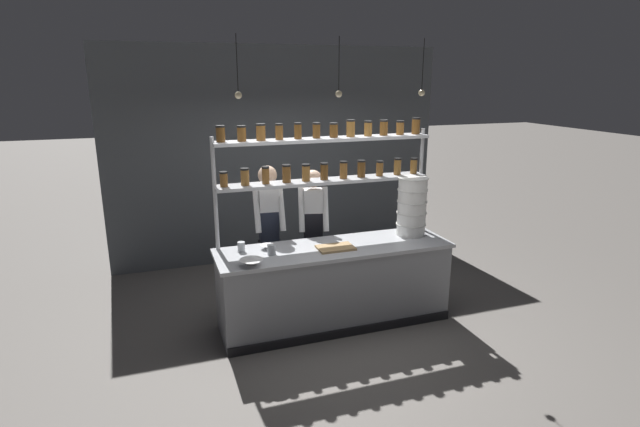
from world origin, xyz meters
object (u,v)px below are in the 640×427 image
(chef_left, at_px, (269,226))
(chef_center, at_px, (313,227))
(cutting_board, at_px, (336,248))
(prep_bowl_near_left, at_px, (251,263))
(prep_bowl_center_front, at_px, (268,247))
(serving_cup_front, at_px, (272,250))
(spice_shelf_unit, at_px, (325,163))
(serving_cup_by_board, at_px, (241,247))
(container_stack, at_px, (412,206))

(chef_left, xyz_separation_m, chef_center, (0.54, -0.04, -0.05))
(cutting_board, height_order, prep_bowl_near_left, prep_bowl_near_left)
(prep_bowl_near_left, xyz_separation_m, prep_bowl_center_front, (0.27, 0.44, -0.01))
(chef_left, xyz_separation_m, serving_cup_front, (-0.14, -0.72, -0.04))
(spice_shelf_unit, bearing_deg, prep_bowl_center_front, -167.34)
(chef_center, distance_m, prep_bowl_near_left, 1.33)
(serving_cup_front, bearing_deg, cutting_board, -4.32)
(serving_cup_front, relative_size, serving_cup_by_board, 1.02)
(prep_bowl_near_left, height_order, serving_cup_front, serving_cup_front)
(chef_left, distance_m, container_stack, 1.71)
(chef_center, height_order, container_stack, chef_center)
(spice_shelf_unit, xyz_separation_m, cutting_board, (-0.02, -0.40, -0.87))
(chef_left, distance_m, prep_bowl_center_front, 0.55)
(prep_bowl_center_front, bearing_deg, container_stack, -2.03)
(spice_shelf_unit, distance_m, cutting_board, 0.96)
(chef_center, xyz_separation_m, container_stack, (1.04, -0.55, 0.31))
(chef_left, height_order, prep_bowl_center_front, chef_left)
(container_stack, bearing_deg, serving_cup_front, -175.80)
(chef_left, xyz_separation_m, cutting_board, (0.56, -0.77, -0.08))
(container_stack, bearing_deg, spice_shelf_unit, 167.50)
(prep_bowl_near_left, height_order, serving_cup_by_board, serving_cup_by_board)
(container_stack, bearing_deg, serving_cup_by_board, 177.96)
(chef_center, relative_size, serving_cup_by_board, 15.61)
(serving_cup_by_board, bearing_deg, container_stack, -2.04)
(container_stack, relative_size, serving_cup_front, 6.38)
(prep_bowl_near_left, distance_m, serving_cup_by_board, 0.45)
(spice_shelf_unit, height_order, prep_bowl_center_front, spice_shelf_unit)
(container_stack, xyz_separation_m, serving_cup_front, (-1.73, -0.13, -0.29))
(chef_left, xyz_separation_m, container_stack, (1.58, -0.59, 0.25))
(spice_shelf_unit, distance_m, chef_left, 1.05)
(prep_bowl_near_left, bearing_deg, prep_bowl_center_front, 58.34)
(prep_bowl_center_front, height_order, serving_cup_by_board, serving_cup_by_board)
(chef_left, height_order, serving_cup_by_board, chef_left)
(spice_shelf_unit, xyz_separation_m, serving_cup_front, (-0.72, -0.35, -0.83))
(chef_center, distance_m, serving_cup_by_board, 1.08)
(spice_shelf_unit, distance_m, container_stack, 1.16)
(serving_cup_front, distance_m, serving_cup_by_board, 0.35)
(prep_bowl_near_left, xyz_separation_m, serving_cup_front, (0.27, 0.25, 0.02))
(chef_center, xyz_separation_m, prep_bowl_near_left, (-0.96, -0.92, -0.01))
(spice_shelf_unit, height_order, container_stack, spice_shelf_unit)
(prep_bowl_near_left, bearing_deg, container_stack, 10.75)
(chef_center, bearing_deg, serving_cup_by_board, -140.45)
(chef_left, bearing_deg, container_stack, -16.42)
(spice_shelf_unit, xyz_separation_m, chef_left, (-0.58, 0.37, -0.79))
(prep_bowl_center_front, bearing_deg, serving_cup_by_board, 177.90)
(chef_left, distance_m, serving_cup_front, 0.73)
(cutting_board, xyz_separation_m, prep_bowl_near_left, (-0.97, -0.20, 0.02))
(chef_center, height_order, serving_cup_front, chef_center)
(container_stack, height_order, cutting_board, container_stack)
(serving_cup_front, bearing_deg, serving_cup_by_board, 145.15)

